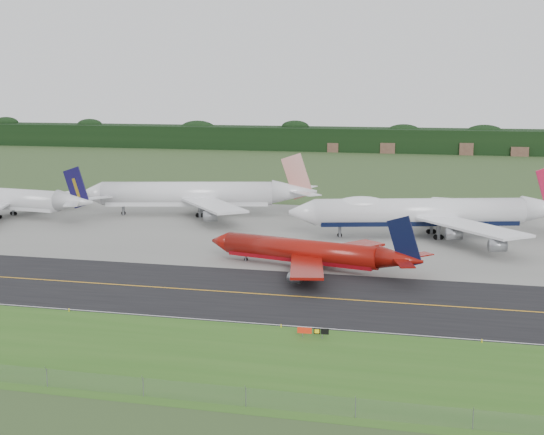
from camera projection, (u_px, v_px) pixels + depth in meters
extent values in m
plane|color=#2F4821|center=(286.00, 289.00, 130.04)|extent=(600.00, 600.00, 0.00)
cube|color=#2D5B1A|center=(228.00, 360.00, 96.51)|extent=(400.00, 30.00, 0.01)
cube|color=black|center=(281.00, 295.00, 126.21)|extent=(400.00, 32.00, 0.02)
cube|color=slate|center=(332.00, 233.00, 178.90)|extent=(400.00, 78.00, 0.01)
cube|color=orange|center=(281.00, 295.00, 126.20)|extent=(400.00, 0.40, 0.00)
cube|color=silver|center=(258.00, 323.00, 111.36)|extent=(400.00, 0.25, 0.00)
plane|color=slate|center=(194.00, 392.00, 83.87)|extent=(320.00, 0.00, 320.00)
cylinder|color=slate|center=(194.00, 392.00, 83.87)|extent=(0.10, 0.10, 2.20)
cube|color=black|center=(399.00, 140.00, 392.43)|extent=(700.00, 24.00, 12.00)
cylinder|color=white|center=(419.00, 212.00, 173.57)|extent=(47.83, 18.74, 6.09)
cube|color=black|center=(419.00, 220.00, 173.92)|extent=(45.11, 16.63, 2.13)
cone|color=white|center=(302.00, 212.00, 172.56)|extent=(7.41, 7.47, 6.09)
ellipsoid|color=white|center=(361.00, 205.00, 172.78)|extent=(13.36, 8.32, 3.88)
cube|color=white|center=(472.00, 227.00, 160.72)|extent=(24.22, 26.24, 0.52)
cube|color=white|center=(440.00, 206.00, 187.42)|extent=(12.99, 28.19, 0.52)
cylinder|color=gray|center=(454.00, 234.00, 161.45)|extent=(3.89, 3.36, 2.56)
cylinder|color=gray|center=(425.00, 214.00, 186.99)|extent=(3.89, 3.36, 2.56)
cylinder|color=gray|center=(498.00, 246.00, 150.05)|extent=(3.89, 3.36, 2.56)
cylinder|color=gray|center=(435.00, 206.00, 198.80)|extent=(3.89, 3.36, 2.56)
cylinder|color=black|center=(340.00, 235.00, 173.82)|extent=(1.19, 0.77, 1.10)
cylinder|color=slate|center=(439.00, 231.00, 171.09)|extent=(1.05, 1.05, 4.07)
cylinder|color=black|center=(438.00, 237.00, 171.35)|extent=(1.20, 0.82, 1.10)
cylinder|color=slate|center=(431.00, 225.00, 177.68)|extent=(1.05, 1.05, 4.07)
cylinder|color=black|center=(431.00, 231.00, 177.94)|extent=(1.20, 0.82, 1.10)
cylinder|color=maroon|center=(300.00, 250.00, 144.56)|extent=(31.54, 11.74, 4.26)
cube|color=maroon|center=(300.00, 257.00, 144.80)|extent=(29.76, 10.33, 1.49)
cone|color=maroon|center=(221.00, 241.00, 152.58)|extent=(4.84, 5.08, 4.26)
cone|color=maroon|center=(401.00, 259.00, 135.50)|extent=(9.08, 6.14, 4.26)
cube|color=maroon|center=(307.00, 267.00, 134.59)|extent=(8.91, 18.28, 0.48)
cube|color=maroon|center=(344.00, 248.00, 149.91)|extent=(15.44, 17.18, 0.48)
cube|color=black|center=(404.00, 242.00, 134.68)|extent=(6.60, 1.96, 9.69)
cylinder|color=gray|center=(295.00, 278.00, 131.28)|extent=(2.69, 2.30, 1.79)
cylinder|color=gray|center=(350.00, 249.00, 153.91)|extent=(2.69, 2.30, 1.79)
cylinder|color=black|center=(246.00, 259.00, 150.52)|extent=(0.83, 0.52, 0.77)
cylinder|color=slate|center=(307.00, 266.00, 141.79)|extent=(0.72, 0.72, 2.19)
cylinder|color=black|center=(307.00, 270.00, 141.92)|extent=(0.84, 0.56, 0.77)
cylinder|color=slate|center=(317.00, 261.00, 145.88)|extent=(0.72, 0.72, 2.19)
cylinder|color=black|center=(317.00, 265.00, 146.01)|extent=(0.84, 0.56, 0.77)
cone|color=silver|center=(75.00, 201.00, 192.03)|extent=(11.12, 6.67, 5.36)
cube|color=silver|center=(46.00, 196.00, 209.51)|extent=(18.84, 23.97, 0.47)
cube|color=#110D39|center=(77.00, 188.00, 191.20)|extent=(7.49, 1.39, 10.81)
cylinder|color=gray|center=(36.00, 201.00, 210.37)|extent=(3.19, 2.61, 2.25)
cylinder|color=gray|center=(73.00, 197.00, 218.22)|extent=(3.19, 2.61, 2.25)
cylinder|color=slate|center=(13.00, 209.00, 203.07)|extent=(0.84, 0.84, 3.39)
cylinder|color=black|center=(14.00, 213.00, 203.28)|extent=(1.02, 0.60, 0.96)
cylinder|color=silver|center=(187.00, 193.00, 202.36)|extent=(45.62, 16.85, 6.31)
cube|color=white|center=(187.00, 201.00, 202.72)|extent=(43.04, 14.78, 2.21)
cone|color=silver|center=(92.00, 194.00, 202.25)|extent=(7.00, 7.47, 6.31)
cone|color=silver|center=(294.00, 192.00, 202.41)|extent=(13.13, 8.96, 6.31)
cube|color=silver|center=(214.00, 205.00, 189.78)|extent=(22.65, 25.44, 0.57)
cube|color=silver|center=(220.00, 191.00, 215.40)|extent=(13.16, 27.12, 0.57)
cube|color=#A21F0B|center=(297.00, 176.00, 201.70)|extent=(8.57, 2.54, 12.54)
cylinder|color=gray|center=(210.00, 216.00, 183.95)|extent=(3.97, 3.39, 2.65)
cylinder|color=gray|center=(220.00, 194.00, 221.82)|extent=(3.97, 3.39, 2.65)
cylinder|color=black|center=(124.00, 213.00, 203.21)|extent=(1.22, 0.76, 1.14)
cylinder|color=slate|center=(200.00, 210.00, 199.64)|extent=(1.07, 1.07, 3.98)
cylinder|color=black|center=(200.00, 215.00, 199.88)|extent=(1.24, 0.82, 1.14)
cylinder|color=slate|center=(202.00, 206.00, 206.47)|extent=(1.07, 1.07, 3.98)
cylinder|color=black|center=(202.00, 211.00, 206.72)|extent=(1.24, 0.82, 1.14)
cylinder|color=slate|center=(303.00, 335.00, 105.17)|extent=(0.11, 0.11, 0.64)
cylinder|color=slate|center=(322.00, 336.00, 104.72)|extent=(0.11, 0.11, 0.64)
cube|color=#A51F0C|center=(305.00, 330.00, 105.00)|extent=(2.01, 0.29, 0.82)
cube|color=black|center=(317.00, 331.00, 104.71)|extent=(0.92, 0.22, 0.82)
cube|color=black|center=(325.00, 331.00, 104.53)|extent=(1.10, 0.23, 0.82)
cylinder|color=yellow|center=(69.00, 310.00, 117.20)|extent=(0.16, 0.16, 0.50)
cylinder|color=yellow|center=(281.00, 326.00, 109.51)|extent=(0.16, 0.16, 0.50)
cylinder|color=yellow|center=(482.00, 341.00, 103.10)|extent=(0.16, 0.16, 0.50)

